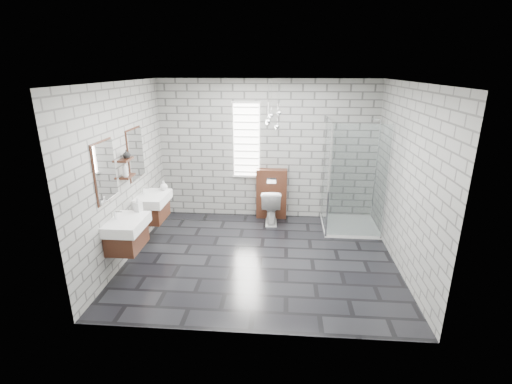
# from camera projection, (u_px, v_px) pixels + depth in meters

# --- Properties ---
(floor) EXTENTS (4.20, 3.60, 0.02)m
(floor) POSITION_uv_depth(u_px,v_px,m) (261.00, 258.00, 5.95)
(floor) COLOR black
(floor) RESTS_ON ground
(ceiling) EXTENTS (4.20, 3.60, 0.02)m
(ceiling) POSITION_uv_depth(u_px,v_px,m) (261.00, 81.00, 5.08)
(ceiling) COLOR white
(ceiling) RESTS_ON wall_back
(wall_back) EXTENTS (4.20, 0.02, 2.70)m
(wall_back) POSITION_uv_depth(u_px,v_px,m) (267.00, 150.00, 7.22)
(wall_back) COLOR gray
(wall_back) RESTS_ON floor
(wall_front) EXTENTS (4.20, 0.02, 2.70)m
(wall_front) POSITION_uv_depth(u_px,v_px,m) (249.00, 225.00, 3.80)
(wall_front) COLOR gray
(wall_front) RESTS_ON floor
(wall_left) EXTENTS (0.02, 3.60, 2.70)m
(wall_left) POSITION_uv_depth(u_px,v_px,m) (124.00, 173.00, 5.67)
(wall_left) COLOR gray
(wall_left) RESTS_ON floor
(wall_right) EXTENTS (0.02, 3.60, 2.70)m
(wall_right) POSITION_uv_depth(u_px,v_px,m) (406.00, 180.00, 5.36)
(wall_right) COLOR gray
(wall_right) RESTS_ON floor
(vanity_left) EXTENTS (0.47, 0.70, 1.57)m
(vanity_left) POSITION_uv_depth(u_px,v_px,m) (124.00, 225.00, 5.27)
(vanity_left) COLOR #462315
(vanity_left) RESTS_ON wall_left
(vanity_right) EXTENTS (0.47, 0.70, 1.57)m
(vanity_right) POSITION_uv_depth(u_px,v_px,m) (151.00, 200.00, 6.29)
(vanity_right) COLOR #462315
(vanity_right) RESTS_ON wall_left
(shelf_lower) EXTENTS (0.14, 0.30, 0.03)m
(shelf_lower) POSITION_uv_depth(u_px,v_px,m) (128.00, 176.00, 5.63)
(shelf_lower) COLOR #462315
(shelf_lower) RESTS_ON wall_left
(shelf_upper) EXTENTS (0.14, 0.30, 0.03)m
(shelf_upper) POSITION_uv_depth(u_px,v_px,m) (126.00, 160.00, 5.54)
(shelf_upper) COLOR #462315
(shelf_upper) RESTS_ON wall_left
(window) EXTENTS (0.56, 0.05, 1.48)m
(window) POSITION_uv_depth(u_px,v_px,m) (246.00, 140.00, 7.16)
(window) COLOR white
(window) RESTS_ON wall_back
(cistern_panel) EXTENTS (0.60, 0.20, 1.00)m
(cistern_panel) POSITION_uv_depth(u_px,v_px,m) (272.00, 194.00, 7.38)
(cistern_panel) COLOR #462315
(cistern_panel) RESTS_ON floor
(flush_plate) EXTENTS (0.18, 0.01, 0.12)m
(flush_plate) POSITION_uv_depth(u_px,v_px,m) (272.00, 181.00, 7.19)
(flush_plate) COLOR silver
(flush_plate) RESTS_ON cistern_panel
(shower_enclosure) EXTENTS (1.00, 1.00, 2.03)m
(shower_enclosure) POSITION_uv_depth(u_px,v_px,m) (347.00, 204.00, 6.79)
(shower_enclosure) COLOR white
(shower_enclosure) RESTS_ON floor
(pendant_cluster) EXTENTS (0.29, 0.21, 0.86)m
(pendant_cluster) POSITION_uv_depth(u_px,v_px,m) (273.00, 119.00, 6.59)
(pendant_cluster) COLOR silver
(pendant_cluster) RESTS_ON ceiling
(toilet) EXTENTS (0.41, 0.68, 0.68)m
(toilet) POSITION_uv_depth(u_px,v_px,m) (271.00, 206.00, 7.20)
(toilet) COLOR white
(toilet) RESTS_ON floor
(soap_bottle_a) EXTENTS (0.13, 0.13, 0.22)m
(soap_bottle_a) POSITION_uv_depth(u_px,v_px,m) (138.00, 204.00, 5.50)
(soap_bottle_a) COLOR #B2B2B2
(soap_bottle_a) RESTS_ON vanity_left
(soap_bottle_b) EXTENTS (0.17, 0.17, 0.17)m
(soap_bottle_b) POSITION_uv_depth(u_px,v_px,m) (164.00, 186.00, 6.46)
(soap_bottle_b) COLOR #B2B2B2
(soap_bottle_b) RESTS_ON vanity_right
(soap_bottle_c) EXTENTS (0.10, 0.10, 0.23)m
(soap_bottle_c) POSITION_uv_depth(u_px,v_px,m) (125.00, 169.00, 5.51)
(soap_bottle_c) COLOR #B2B2B2
(soap_bottle_c) RESTS_ON shelf_lower
(vase) EXTENTS (0.13, 0.13, 0.12)m
(vase) POSITION_uv_depth(u_px,v_px,m) (126.00, 154.00, 5.55)
(vase) COLOR #B2B2B2
(vase) RESTS_ON shelf_upper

